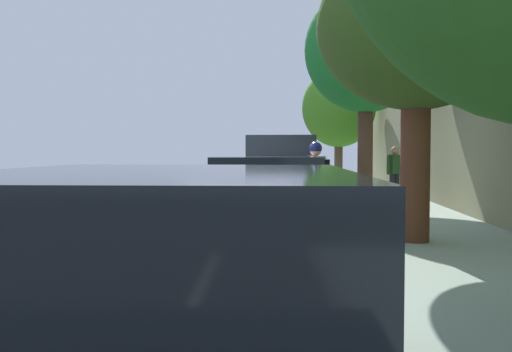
% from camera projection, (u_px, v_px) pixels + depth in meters
% --- Properties ---
extents(ground, '(60.45, 60.45, 0.00)m').
position_uv_depth(ground, '(235.00, 223.00, 12.79)').
color(ground, '#323232').
extents(sidewalk, '(3.15, 37.78, 0.13)m').
position_uv_depth(sidewalk, '(403.00, 221.00, 12.51)').
color(sidewalk, '#9BAF9D').
rests_on(sidewalk, ground).
extents(curb_edge, '(0.16, 37.78, 0.13)m').
position_uv_depth(curb_edge, '(327.00, 221.00, 12.63)').
color(curb_edge, gray).
rests_on(curb_edge, ground).
extents(lane_stripe_centre, '(0.14, 35.80, 0.01)m').
position_uv_depth(lane_stripe_centre, '(76.00, 227.00, 12.05)').
color(lane_stripe_centre, white).
rests_on(lane_stripe_centre, ground).
extents(lane_stripe_bike_edge, '(0.12, 37.78, 0.01)m').
position_uv_depth(lane_stripe_bike_edge, '(261.00, 223.00, 12.75)').
color(lane_stripe_bike_edge, white).
rests_on(lane_stripe_bike_edge, ground).
extents(building_facade, '(0.50, 37.78, 6.87)m').
position_uv_depth(building_facade, '(491.00, 66.00, 12.23)').
color(building_facade, '#827D5B').
rests_on(building_facade, ground).
extents(parked_sedan_black_nearest, '(1.93, 4.45, 1.52)m').
position_uv_depth(parked_sedan_black_nearest, '(166.00, 352.00, 2.42)').
color(parked_sedan_black_nearest, black).
rests_on(parked_sedan_black_nearest, ground).
extents(parked_sedan_white_second, '(2.05, 4.50, 1.52)m').
position_uv_depth(parked_sedan_white_second, '(266.00, 207.00, 8.63)').
color(parked_sedan_white_second, white).
rests_on(parked_sedan_white_second, ground).
extents(parked_suv_silver_mid, '(2.07, 4.75, 1.99)m').
position_uv_depth(parked_suv_silver_mid, '(284.00, 173.00, 14.98)').
color(parked_suv_silver_mid, '#B7BABF').
rests_on(parked_suv_silver_mid, ground).
extents(parked_pickup_tan_far, '(2.04, 5.31, 1.95)m').
position_uv_depth(parked_pickup_tan_far, '(288.00, 169.00, 23.16)').
color(parked_pickup_tan_far, tan).
rests_on(parked_pickup_tan_far, ground).
extents(bicycle_at_curb, '(1.27, 1.28, 0.77)m').
position_uv_depth(bicycle_at_curb, '(306.00, 206.00, 12.65)').
color(bicycle_at_curb, black).
rests_on(bicycle_at_curb, ground).
extents(cyclist_with_backpack, '(0.55, 0.53, 1.80)m').
position_uv_depth(cyclist_with_backpack, '(316.00, 174.00, 12.14)').
color(cyclist_with_backpack, '#C6B284').
rests_on(cyclist_with_backpack, ground).
extents(street_tree_mid_block, '(3.22, 3.22, 4.81)m').
position_uv_depth(street_tree_mid_block, '(417.00, 29.00, 9.16)').
color(street_tree_mid_block, brown).
rests_on(street_tree_mid_block, sidewalk).
extents(street_tree_far_end, '(3.47, 3.47, 6.12)m').
position_uv_depth(street_tree_far_end, '(366.00, 51.00, 16.14)').
color(street_tree_far_end, '#523627').
rests_on(street_tree_far_end, sidewalk).
extents(street_tree_corner, '(3.50, 3.50, 5.43)m').
position_uv_depth(street_tree_corner, '(339.00, 108.00, 27.17)').
color(street_tree_corner, brown).
rests_on(street_tree_corner, sidewalk).
extents(pedestrian_on_phone, '(0.51, 0.42, 1.61)m').
position_uv_depth(pedestrian_on_phone, '(394.00, 171.00, 16.82)').
color(pedestrian_on_phone, black).
rests_on(pedestrian_on_phone, sidewalk).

